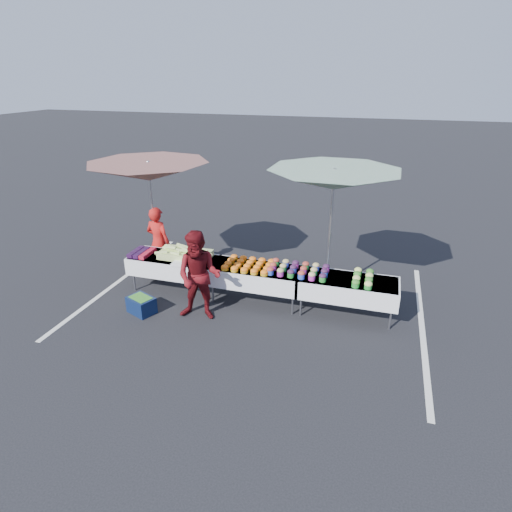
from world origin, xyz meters
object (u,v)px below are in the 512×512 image
(vendor, at_px, (159,242))
(storage_bin, at_px, (141,305))
(umbrella_left, at_px, (149,172))
(table_right, at_px, (348,287))
(table_center, at_px, (256,275))
(umbrella_right, at_px, (334,181))
(table_left, at_px, (174,264))
(customer, at_px, (199,276))

(vendor, xyz_separation_m, storage_bin, (0.46, -1.62, -0.64))
(umbrella_left, xyz_separation_m, storage_bin, (0.51, -1.59, -2.21))
(table_right, bearing_deg, vendor, 172.62)
(table_center, bearing_deg, storage_bin, -151.65)
(umbrella_right, bearing_deg, umbrella_left, -175.74)
(table_left, bearing_deg, vendor, 139.68)
(table_center, relative_size, storage_bin, 3.06)
(table_right, bearing_deg, umbrella_left, 173.15)
(table_left, distance_m, vendor, 0.88)
(customer, relative_size, storage_bin, 2.84)
(vendor, distance_m, customer, 2.18)
(table_right, distance_m, umbrella_left, 4.69)
(vendor, bearing_deg, umbrella_right, -166.58)
(table_center, distance_m, umbrella_right, 2.38)
(table_right, distance_m, vendor, 4.29)
(table_center, bearing_deg, table_left, 180.00)
(storage_bin, bearing_deg, umbrella_right, 52.09)
(table_left, xyz_separation_m, umbrella_left, (-0.70, 0.52, 1.80))
(customer, bearing_deg, vendor, 131.52)
(table_right, xyz_separation_m, vendor, (-4.25, 0.55, 0.22))
(table_center, relative_size, table_right, 1.00)
(table_right, xyz_separation_m, umbrella_left, (-4.30, 0.52, 1.80))
(table_left, relative_size, table_center, 1.00)
(vendor, bearing_deg, customer, 147.97)
(table_center, xyz_separation_m, umbrella_right, (1.31, 0.80, 1.82))
(table_center, distance_m, customer, 1.25)
(vendor, xyz_separation_m, umbrella_right, (3.76, 0.25, 1.60))
(storage_bin, bearing_deg, customer, 30.95)
(vendor, distance_m, storage_bin, 1.80)
(umbrella_right, height_order, storage_bin, umbrella_right)
(table_left, xyz_separation_m, vendor, (-0.65, 0.55, 0.22))
(table_left, distance_m, umbrella_right, 3.69)
(vendor, height_order, customer, customer)
(table_right, distance_m, customer, 2.78)
(table_right, bearing_deg, umbrella_right, 121.57)
(umbrella_left, bearing_deg, umbrella_right, 4.26)
(customer, height_order, umbrella_left, umbrella_left)
(customer, bearing_deg, umbrella_right, 31.81)
(table_right, bearing_deg, table_center, 180.00)
(umbrella_left, bearing_deg, storage_bin, -72.27)
(vendor, distance_m, umbrella_left, 1.57)
(table_center, bearing_deg, customer, -132.24)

